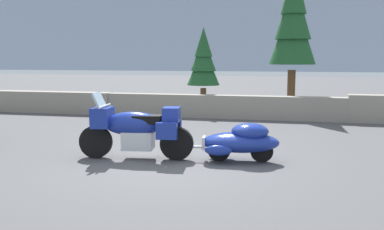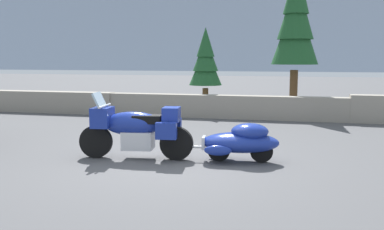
% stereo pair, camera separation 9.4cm
% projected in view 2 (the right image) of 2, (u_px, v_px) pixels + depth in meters
% --- Properties ---
extents(ground_plane, '(80.00, 80.00, 0.00)m').
position_uv_depth(ground_plane, '(170.00, 161.00, 8.40)').
color(ground_plane, '#4C4C4F').
extents(stone_guard_wall, '(24.00, 0.55, 0.87)m').
position_uv_depth(stone_guard_wall, '(221.00, 106.00, 14.42)').
color(stone_guard_wall, gray).
rests_on(stone_guard_wall, ground).
extents(distant_ridgeline, '(240.00, 80.00, 16.00)m').
position_uv_depth(distant_ridgeline, '(288.00, 32.00, 100.10)').
color(distant_ridgeline, '#99A8BF').
rests_on(distant_ridgeline, ground).
extents(touring_motorcycle, '(2.31, 0.90, 1.33)m').
position_uv_depth(touring_motorcycle, '(135.00, 128.00, 8.55)').
color(touring_motorcycle, black).
rests_on(touring_motorcycle, ground).
extents(car_shaped_trailer, '(2.23, 0.89, 0.76)m').
position_uv_depth(car_shaped_trailer, '(241.00, 141.00, 8.33)').
color(car_shaped_trailer, black).
rests_on(car_shaped_trailer, ground).
extents(pine_tree_tall, '(1.68, 1.68, 5.43)m').
position_uv_depth(pine_tree_tall, '(296.00, 19.00, 15.45)').
color(pine_tree_tall, brown).
rests_on(pine_tree_tall, ground).
extents(pine_tree_far_right, '(1.20, 1.20, 3.11)m').
position_uv_depth(pine_tree_far_right, '(206.00, 60.00, 15.70)').
color(pine_tree_far_right, brown).
rests_on(pine_tree_far_right, ground).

